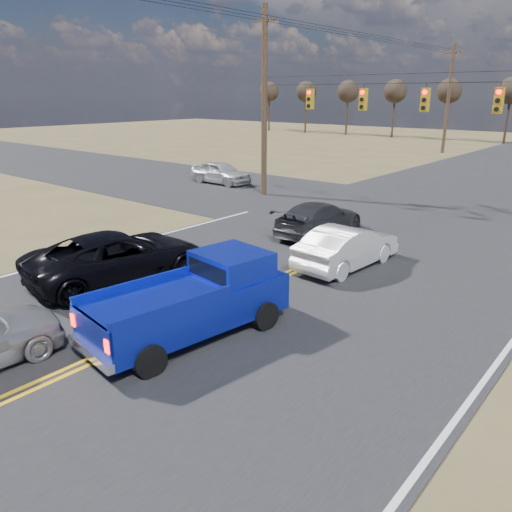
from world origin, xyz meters
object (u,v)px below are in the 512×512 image
Objects in this scene: dgrey_car_queue at (319,218)px; pickup_truck at (195,300)px; black_suv at (119,257)px; cross_car_west at (221,172)px; white_car_queue at (347,247)px.

pickup_truck is at bearing 105.18° from dgrey_car_queue.
pickup_truck reaches higher than black_suv.
dgrey_car_queue is at bearing -118.12° from cross_car_west.
pickup_truck is 21.37m from cross_car_west.
black_suv reaches higher than cross_car_west.
cross_car_west is at bearing -28.55° from white_car_queue.
black_suv reaches higher than dgrey_car_queue.
dgrey_car_queue is (1.80, 8.49, -0.10)m from black_suv.
white_car_queue is 17.21m from cross_car_west.
black_suv is 1.31× the size of cross_car_west.
cross_car_west reaches higher than dgrey_car_queue.
cross_car_west is (-14.58, 9.14, 0.02)m from white_car_queue.
pickup_truck reaches higher than cross_car_west.
pickup_truck is 6.72m from white_car_queue.
dgrey_car_queue is (-2.96, 2.85, -0.03)m from white_car_queue.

